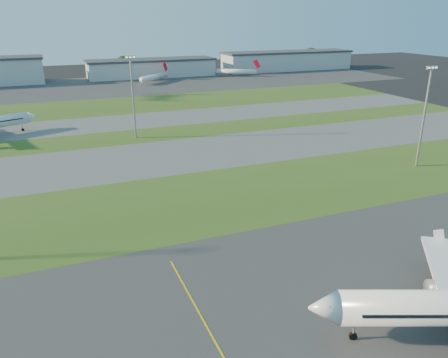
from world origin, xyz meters
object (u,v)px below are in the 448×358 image
light_mast_centre (133,92)px  light_mast_east (425,111)px  mini_jet_near (154,77)px  mini_jet_far (237,71)px

light_mast_centre → light_mast_east: (63.00, -56.00, 0.00)m
light_mast_east → mini_jet_near: bearing=99.0°
light_mast_centre → mini_jet_near: bearing=73.7°
mini_jet_near → light_mast_east: light_mast_east is taller
mini_jet_far → light_mast_centre: 156.79m
light_mast_centre → light_mast_east: 84.29m
light_mast_east → light_mast_centre: bearing=138.4°
mini_jet_near → mini_jet_far: same height
mini_jet_near → mini_jet_far: (56.31, 6.91, 0.00)m
mini_jet_far → light_mast_east: light_mast_east is taller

